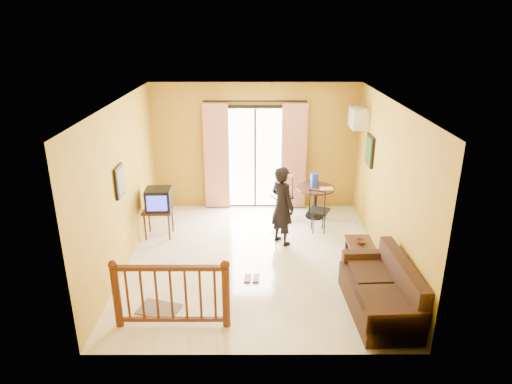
{
  "coord_description": "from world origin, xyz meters",
  "views": [
    {
      "loc": [
        0.0,
        -7.23,
        4.03
      ],
      "look_at": [
        0.01,
        0.2,
        1.21
      ],
      "focal_mm": 32.0,
      "sensor_mm": 36.0,
      "label": 1
    }
  ],
  "objects_px": {
    "sofa": "(383,293)",
    "standing_person": "(282,206)",
    "television": "(159,199)",
    "dining_table": "(315,194)",
    "coffee_table": "(361,251)"
  },
  "relations": [
    {
      "from": "television",
      "to": "coffee_table",
      "type": "height_order",
      "value": "television"
    },
    {
      "from": "sofa",
      "to": "standing_person",
      "type": "height_order",
      "value": "standing_person"
    },
    {
      "from": "television",
      "to": "coffee_table",
      "type": "bearing_deg",
      "value": -19.07
    },
    {
      "from": "dining_table",
      "to": "standing_person",
      "type": "height_order",
      "value": "standing_person"
    },
    {
      "from": "dining_table",
      "to": "sofa",
      "type": "distance_m",
      "value": 3.51
    },
    {
      "from": "dining_table",
      "to": "standing_person",
      "type": "distance_m",
      "value": 1.47
    },
    {
      "from": "coffee_table",
      "to": "standing_person",
      "type": "distance_m",
      "value": 1.65
    },
    {
      "from": "television",
      "to": "sofa",
      "type": "distance_m",
      "value": 4.53
    },
    {
      "from": "standing_person",
      "to": "dining_table",
      "type": "bearing_deg",
      "value": -71.5
    },
    {
      "from": "dining_table",
      "to": "coffee_table",
      "type": "height_order",
      "value": "dining_table"
    },
    {
      "from": "dining_table",
      "to": "coffee_table",
      "type": "distance_m",
      "value": 2.13
    },
    {
      "from": "sofa",
      "to": "television",
      "type": "bearing_deg",
      "value": 142.77
    },
    {
      "from": "dining_table",
      "to": "sofa",
      "type": "height_order",
      "value": "sofa"
    },
    {
      "from": "television",
      "to": "standing_person",
      "type": "xyz_separation_m",
      "value": [
        2.37,
        -0.31,
        -0.01
      ]
    },
    {
      "from": "sofa",
      "to": "standing_person",
      "type": "bearing_deg",
      "value": 118.21
    }
  ]
}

